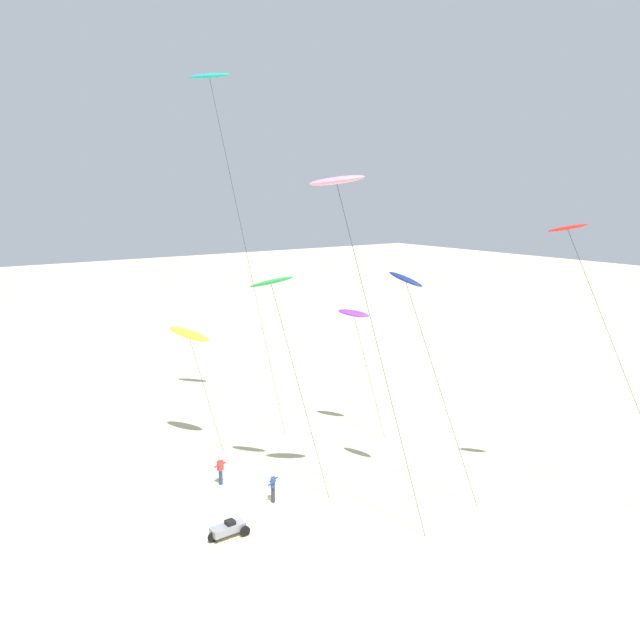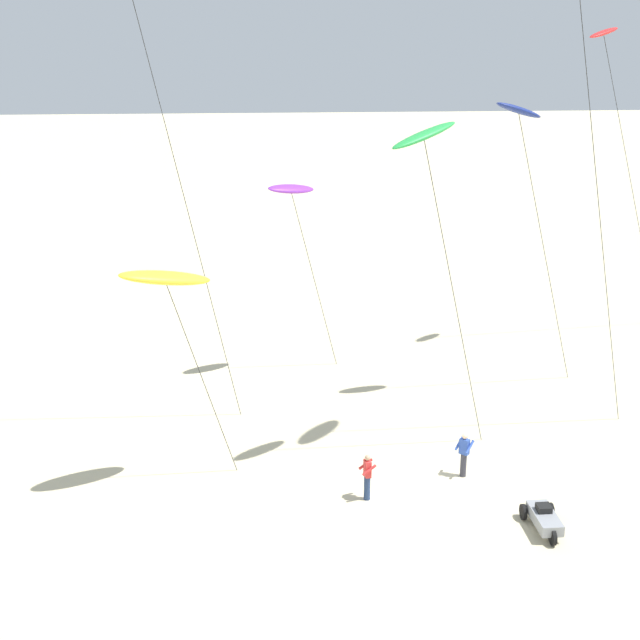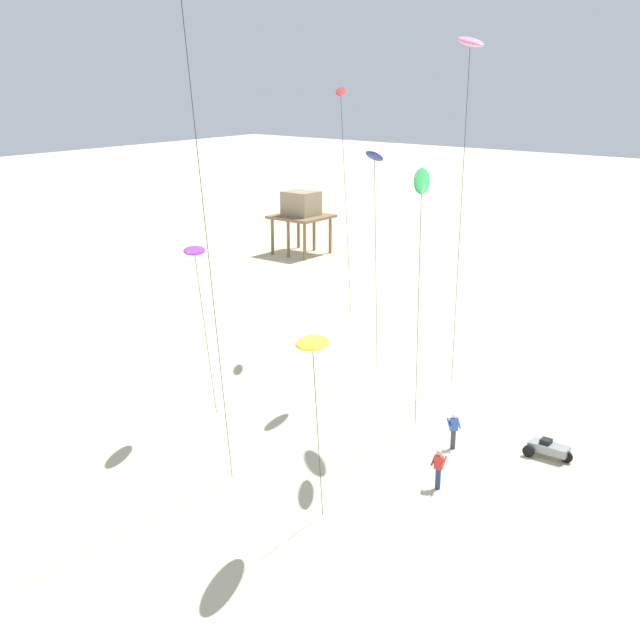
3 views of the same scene
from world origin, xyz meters
name	(u,v)px [view 3 (image 3 of 3)]	position (x,y,z in m)	size (l,w,h in m)	color
ground_plane	(459,467)	(0.00, 0.00, 0.00)	(260.00, 260.00, 0.00)	beige
kite_pink	(470,45)	(4.62, 2.95, 17.07)	(5.43, 3.68, 17.57)	pink
kite_red	(341,97)	(9.98, 13.77, 14.57)	(6.71, 4.03, 15.19)	red
kite_purple	(195,252)	(-4.20, 11.06, 8.52)	(3.30, 2.09, 8.92)	purple
kite_navy	(375,159)	(4.50, 7.67, 11.99)	(4.89, 2.77, 12.57)	navy
kite_green	(422,183)	(-0.23, 2.18, 11.79)	(4.35, 2.69, 12.35)	green
kite_yellow	(313,343)	(-8.68, 0.97, 7.59)	(3.68, 2.32, 8.15)	yellow
kite_flyer_nearest	(438,468)	(-2.22, -0.25, 0.89)	(0.58, 0.60, 1.67)	navy
kite_flyer_middle	(454,430)	(1.40, 1.09, 0.89)	(0.73, 0.73, 1.67)	#33333D
stilt_house	(301,209)	(28.50, 31.85, 4.08)	(4.57, 4.63, 5.63)	#846647
beach_buggy	(548,448)	(3.17, -2.55, 0.43)	(1.04, 2.06, 0.82)	gray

